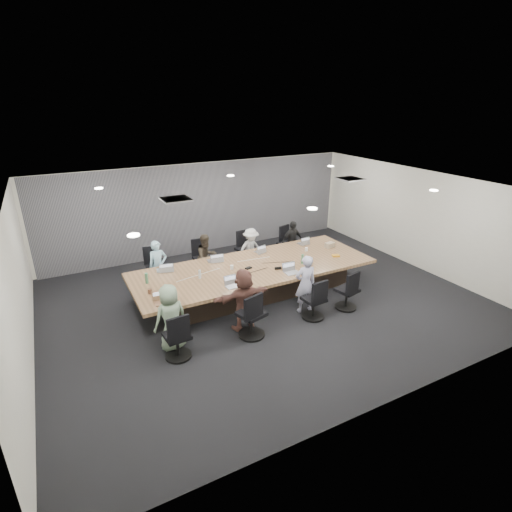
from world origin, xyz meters
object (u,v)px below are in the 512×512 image
chair_4 (177,339)px  person_2 (251,250)px  laptop_5 (233,287)px  stapler (278,268)px  person_3 (292,241)px  laptop_0 (164,270)px  bottle_green_right (302,259)px  mug_brown (150,291)px  chair_5 (251,317)px  person_0 (158,266)px  laptop_3 (303,243)px  bottle_green_left (147,278)px  chair_1 (202,261)px  chair_7 (347,293)px  canvas_bag (330,245)px  person_6 (305,284)px  laptop_1 (214,260)px  person_5 (244,299)px  laptop_2 (260,251)px  person_1 (206,257)px  laptop_6 (292,273)px  chair_2 (245,252)px  chair_0 (156,270)px  person_4 (171,318)px  chair_6 (314,302)px  chair_3 (286,246)px  conference_table (254,279)px  laptop_4 (163,303)px  bottle_clear (200,274)px

chair_4 → person_2: person_2 is taller
laptop_5 → stapler: size_ratio=1.81×
person_3 → stapler: 2.37m
chair_4 → laptop_0: size_ratio=2.34×
bottle_green_right → mug_brown: (-3.81, 0.15, -0.07)m
chair_5 → person_0: (-1.10, 3.05, 0.22)m
laptop_3 → bottle_green_left: bearing=3.7°
chair_1 → chair_7: size_ratio=0.99×
laptop_3 → laptop_5: same height
canvas_bag → person_6: bearing=-140.3°
chair_7 → bottle_green_left: 4.62m
laptop_1 → laptop_3: 2.73m
person_5 → person_2: bearing=-120.3°
laptop_2 → laptop_0: bearing=-11.8°
person_1 → stapler: person_1 is taller
laptop_6 → bottle_green_left: bottle_green_left is taller
chair_7 → mug_brown: (-4.21, 1.44, 0.40)m
chair_2 → person_3: size_ratio=0.67×
chair_0 → laptop_0: bearing=95.4°
laptop_2 → bottle_green_right: 1.34m
chair_1 → person_6: person_6 is taller
person_4 → laptop_6: 3.19m
chair_6 → person_3: bearing=61.1°
chair_3 → person_3: (0.00, -0.35, 0.26)m
laptop_1 → laptop_2: size_ratio=1.19×
laptop_5 → conference_table: bearing=37.5°
conference_table → person_3: 2.41m
chair_4 → person_6: person_6 is taller
chair_5 → laptop_1: 2.53m
person_0 → laptop_3: 4.08m
chair_4 → laptop_1: chair_4 is taller
person_3 → bottle_green_right: 1.96m
person_5 → chair_2: bearing=-117.4°
chair_2 → person_5: bearing=54.2°
conference_table → person_5: bearing=-125.2°
laptop_6 → stapler: (-0.18, 0.36, 0.02)m
chair_0 → person_3: bearing=-179.6°
person_3 → laptop_4: person_3 is taller
chair_7 → bottle_clear: size_ratio=3.92×
chair_1 → person_3: size_ratio=0.62×
chair_0 → person_3: (4.04, -0.35, 0.23)m
chair_5 → laptop_4: size_ratio=2.78×
chair_0 → bottle_green_left: size_ratio=3.19×
chair_3 → laptop_3: (0.00, -0.90, 0.38)m
chair_5 → stapler: bearing=27.1°
chair_6 → laptop_2: size_ratio=2.70×
laptop_2 → stapler: bearing=70.4°
laptop_0 → stapler: (2.48, -1.24, 0.02)m
laptop_1 → person_5: 2.16m
laptop_1 → person_4: 2.80m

